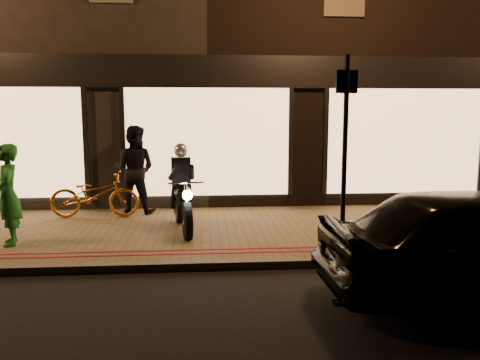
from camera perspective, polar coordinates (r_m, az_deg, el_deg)
name	(u,v)px	position (r m, az deg, el deg)	size (l,w,h in m)	color
ground	(212,271)	(6.85, -3.40, -10.98)	(90.00, 90.00, 0.00)	black
sidewalk	(210,232)	(8.75, -3.67, -6.34)	(50.00, 4.00, 0.12)	brown
kerb_stone	(212,266)	(6.88, -3.41, -10.37)	(50.00, 0.14, 0.12)	#59544C
red_kerb_lines	(211,251)	(7.34, -3.50, -8.67)	(50.00, 0.26, 0.01)	maroon
building_row	(205,51)	(15.60, -4.24, 15.45)	(48.00, 10.11, 8.50)	black
motorcycle	(182,197)	(8.58, -7.03, -2.06)	(0.65, 1.94, 1.59)	black
sign_post	(345,142)	(7.43, 12.68, 4.50)	(0.35, 0.09, 3.00)	black
bicycle_gold	(95,195)	(10.03, -17.31, -1.74)	(0.62, 1.79, 0.94)	orange
person_green	(8,195)	(8.40, -26.44, -1.63)	(0.60, 0.39, 1.64)	#1D6E24
person_dark	(134,169)	(10.25, -12.76, 1.26)	(0.91, 0.71, 1.87)	black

